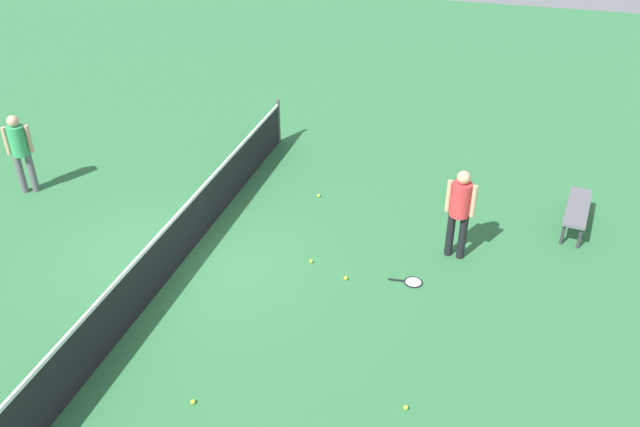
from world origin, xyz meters
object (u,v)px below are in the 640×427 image
(tennis_ball_baseline, at_px, (311,261))
(courtside_bench, at_px, (577,209))
(tennis_ball_near_player, at_px, (193,402))
(tennis_racket_near_player, at_px, (412,282))
(player_near_side, at_px, (460,207))
(tennis_ball_midcourt, at_px, (346,278))
(player_far_side, at_px, (20,148))
(tennis_ball_by_net, at_px, (406,407))
(tennis_ball_stray_right, at_px, (319,196))

(tennis_ball_baseline, height_order, courtside_bench, courtside_bench)
(tennis_ball_near_player, bearing_deg, tennis_racket_near_player, -34.37)
(player_near_side, xyz_separation_m, courtside_bench, (1.57, -2.08, -0.59))
(courtside_bench, bearing_deg, tennis_ball_midcourt, 126.77)
(tennis_ball_near_player, relative_size, tennis_ball_midcourt, 1.00)
(player_near_side, xyz_separation_m, player_far_side, (-0.14, 8.75, 0.00))
(player_near_side, relative_size, tennis_ball_near_player, 25.76)
(tennis_ball_by_net, bearing_deg, courtside_bench, -23.20)
(tennis_ball_near_player, bearing_deg, tennis_ball_baseline, -9.27)
(player_near_side, bearing_deg, tennis_ball_by_net, 176.92)
(tennis_racket_near_player, height_order, tennis_ball_baseline, tennis_ball_baseline)
(tennis_ball_by_net, bearing_deg, tennis_ball_midcourt, 30.33)
(tennis_ball_stray_right, bearing_deg, tennis_ball_baseline, -166.84)
(player_far_side, bearing_deg, tennis_racket_near_player, -95.98)
(player_near_side, xyz_separation_m, tennis_racket_near_player, (-1.00, 0.59, -1.00))
(player_far_side, bearing_deg, courtside_bench, -81.01)
(tennis_ball_stray_right, bearing_deg, tennis_racket_near_player, -134.97)
(tennis_ball_near_player, xyz_separation_m, tennis_ball_by_net, (0.71, -2.76, 0.00))
(player_far_side, xyz_separation_m, courtside_bench, (1.71, -10.83, -0.59))
(tennis_racket_near_player, xyz_separation_m, tennis_ball_midcourt, (-0.24, 1.09, 0.02))
(player_near_side, relative_size, tennis_racket_near_player, 2.85)
(player_far_side, distance_m, tennis_ball_baseline, 6.49)
(tennis_ball_stray_right, relative_size, courtside_bench, 0.04)
(tennis_ball_near_player, relative_size, tennis_ball_baseline, 1.00)
(tennis_ball_midcourt, height_order, tennis_ball_stray_right, same)
(tennis_racket_near_player, distance_m, tennis_ball_baseline, 1.80)
(player_far_side, height_order, tennis_ball_midcourt, player_far_side)
(tennis_ball_near_player, height_order, tennis_ball_baseline, same)
(tennis_racket_near_player, height_order, tennis_ball_midcourt, tennis_ball_midcourt)
(tennis_ball_midcourt, height_order, courtside_bench, courtside_bench)
(player_near_side, distance_m, tennis_ball_midcourt, 2.30)
(tennis_ball_stray_right, xyz_separation_m, courtside_bench, (0.25, -4.99, 0.38))
(player_far_side, bearing_deg, tennis_ball_stray_right, -75.94)
(tennis_ball_near_player, height_order, tennis_ball_midcourt, same)
(player_far_side, distance_m, tennis_ball_stray_right, 6.10)
(player_far_side, relative_size, tennis_ball_midcourt, 25.76)
(player_near_side, bearing_deg, tennis_ball_baseline, 111.34)
(tennis_racket_near_player, bearing_deg, courtside_bench, -46.09)
(tennis_racket_near_player, xyz_separation_m, tennis_ball_near_player, (-3.47, 2.37, 0.02))
(player_far_side, distance_m, tennis_ball_near_player, 7.29)
(tennis_ball_near_player, relative_size, tennis_ball_by_net, 1.00)
(tennis_ball_stray_right, bearing_deg, courtside_bench, -87.12)
(tennis_ball_stray_right, distance_m, courtside_bench, 5.01)
(tennis_racket_near_player, height_order, tennis_ball_stray_right, tennis_ball_stray_right)
(tennis_ball_by_net, distance_m, tennis_ball_baseline, 3.57)
(player_near_side, height_order, tennis_ball_stray_right, player_near_side)
(player_near_side, bearing_deg, courtside_bench, -52.93)
(player_far_side, height_order, tennis_ball_near_player, player_far_side)
(player_far_side, height_order, tennis_ball_by_net, player_far_side)
(tennis_ball_near_player, relative_size, courtside_bench, 0.04)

